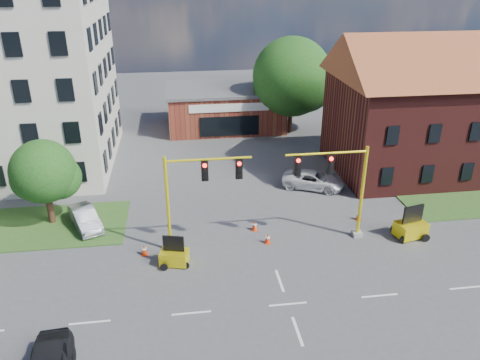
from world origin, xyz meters
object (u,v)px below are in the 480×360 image
at_px(trailer_west, 174,256).
at_px(signal_mast_east, 338,183).
at_px(trailer_east, 411,228).
at_px(signal_mast_west, 195,191).
at_px(pickup_white, 313,180).

bearing_deg(trailer_west, signal_mast_east, 23.46).
height_order(trailer_west, trailer_east, trailer_east).
bearing_deg(signal_mast_east, signal_mast_west, 180.00).
relative_size(signal_mast_west, pickup_white, 1.29).
relative_size(signal_mast_east, trailer_east, 2.87).
height_order(signal_mast_west, trailer_east, signal_mast_west).
xyz_separation_m(signal_mast_east, pickup_white, (0.81, 7.46, -3.25)).
xyz_separation_m(trailer_west, trailer_east, (15.11, 0.98, 0.11)).
distance_m(signal_mast_east, trailer_east, 5.96).
relative_size(signal_mast_west, signal_mast_east, 1.00).
relative_size(trailer_west, pickup_white, 0.38).
distance_m(signal_mast_east, trailer_west, 10.79).
bearing_deg(trailer_east, trailer_west, 170.09).
xyz_separation_m(trailer_east, pickup_white, (-4.16, 8.03, -0.01)).
distance_m(trailer_west, pickup_white, 14.18).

